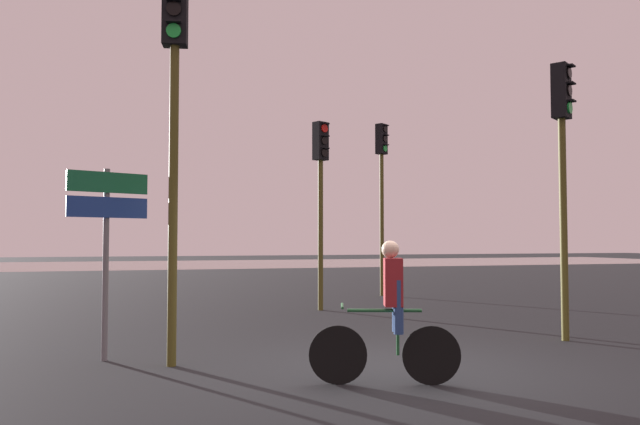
{
  "coord_description": "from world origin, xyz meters",
  "views": [
    {
      "loc": [
        -3.28,
        -7.28,
        1.62
      ],
      "look_at": [
        0.5,
        5.0,
        2.2
      ],
      "focal_mm": 35.0,
      "sensor_mm": 36.0,
      "label": 1
    }
  ],
  "objects_px": {
    "traffic_light_center": "(321,179)",
    "traffic_light_near_right": "(562,148)",
    "cyclist": "(390,311)",
    "direction_sign_post": "(107,228)",
    "traffic_light_near_left": "(174,98)",
    "traffic_light_far_right": "(382,177)"
  },
  "relations": [
    {
      "from": "cyclist",
      "to": "traffic_light_center",
      "type": "bearing_deg",
      "value": 7.58
    },
    {
      "from": "traffic_light_near_right",
      "to": "traffic_light_near_left",
      "type": "bearing_deg",
      "value": -31.75
    },
    {
      "from": "traffic_light_near_left",
      "to": "cyclist",
      "type": "distance_m",
      "value": 3.95
    },
    {
      "from": "traffic_light_far_right",
      "to": "direction_sign_post",
      "type": "height_order",
      "value": "traffic_light_far_right"
    },
    {
      "from": "traffic_light_center",
      "to": "traffic_light_far_right",
      "type": "bearing_deg",
      "value": -159.34
    },
    {
      "from": "traffic_light_center",
      "to": "cyclist",
      "type": "relative_size",
      "value": 2.7
    },
    {
      "from": "traffic_light_far_right",
      "to": "traffic_light_near_left",
      "type": "xyz_separation_m",
      "value": [
        -6.62,
        -8.73,
        0.0
      ]
    },
    {
      "from": "traffic_light_center",
      "to": "cyclist",
      "type": "distance_m",
      "value": 7.88
    },
    {
      "from": "direction_sign_post",
      "to": "cyclist",
      "type": "bearing_deg",
      "value": 121.25
    },
    {
      "from": "traffic_light_near_right",
      "to": "direction_sign_post",
      "type": "xyz_separation_m",
      "value": [
        -7.07,
        0.4,
        -1.35
      ]
    },
    {
      "from": "traffic_light_near_left",
      "to": "traffic_light_near_right",
      "type": "distance_m",
      "value": 6.26
    },
    {
      "from": "traffic_light_far_right",
      "to": "traffic_light_near_right",
      "type": "xyz_separation_m",
      "value": [
        -0.38,
        -8.52,
        -0.35
      ]
    },
    {
      "from": "traffic_light_near_left",
      "to": "cyclist",
      "type": "xyz_separation_m",
      "value": [
        2.28,
        -1.79,
        -2.68
      ]
    },
    {
      "from": "cyclist",
      "to": "direction_sign_post",
      "type": "bearing_deg",
      "value": 71.17
    },
    {
      "from": "traffic_light_far_right",
      "to": "cyclist",
      "type": "xyz_separation_m",
      "value": [
        -4.33,
        -10.52,
        -2.68
      ]
    },
    {
      "from": "traffic_light_far_right",
      "to": "traffic_light_center",
      "type": "distance_m",
      "value": 4.25
    },
    {
      "from": "traffic_light_center",
      "to": "traffic_light_near_right",
      "type": "bearing_deg",
      "value": 87.93
    },
    {
      "from": "direction_sign_post",
      "to": "cyclist",
      "type": "xyz_separation_m",
      "value": [
        3.12,
        -2.41,
        -0.97
      ]
    },
    {
      "from": "traffic_light_near_right",
      "to": "traffic_light_center",
      "type": "bearing_deg",
      "value": -99.06
    },
    {
      "from": "traffic_light_near_left",
      "to": "traffic_light_center",
      "type": "distance_m",
      "value": 6.77
    },
    {
      "from": "traffic_light_center",
      "to": "cyclist",
      "type": "bearing_deg",
      "value": 52.0
    },
    {
      "from": "traffic_light_far_right",
      "to": "direction_sign_post",
      "type": "distance_m",
      "value": 11.15
    }
  ]
}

